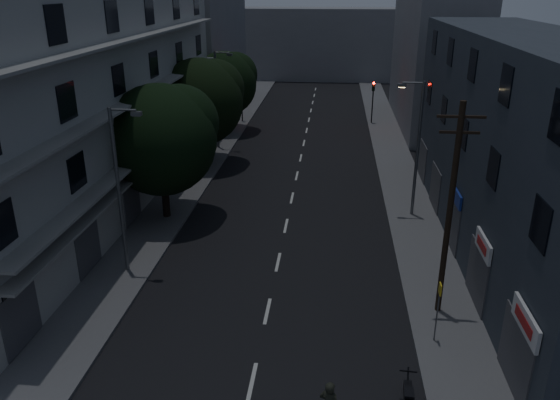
# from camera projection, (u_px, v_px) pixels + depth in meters

# --- Properties ---
(ground) EXTENTS (160.00, 160.00, 0.00)m
(ground) POSITION_uv_depth(u_px,v_px,m) (297.00, 174.00, 40.66)
(ground) COLOR black
(ground) RESTS_ON ground
(sidewalk_left) EXTENTS (3.00, 90.00, 0.15)m
(sidewalk_left) POSITION_uv_depth(u_px,v_px,m) (199.00, 170.00, 41.33)
(sidewalk_left) COLOR #565659
(sidewalk_left) RESTS_ON ground
(sidewalk_right) EXTENTS (3.00, 90.00, 0.15)m
(sidewalk_right) POSITION_uv_depth(u_px,v_px,m) (399.00, 176.00, 39.95)
(sidewalk_right) COLOR #565659
(sidewalk_right) RESTS_ON ground
(lane_markings) EXTENTS (0.15, 60.50, 0.01)m
(lane_markings) POSITION_uv_depth(u_px,v_px,m) (302.00, 150.00, 46.44)
(lane_markings) COLOR beige
(lane_markings) RESTS_ON ground
(building_left) EXTENTS (7.00, 36.00, 14.00)m
(building_left) POSITION_uv_depth(u_px,v_px,m) (92.00, 94.00, 32.72)
(building_left) COLOR #A7A7A2
(building_left) RESTS_ON ground
(building_right) EXTENTS (6.19, 28.00, 11.00)m
(building_right) POSITION_uv_depth(u_px,v_px,m) (521.00, 148.00, 27.36)
(building_right) COLOR #2E353E
(building_right) RESTS_ON ground
(building_far_left) EXTENTS (6.00, 20.00, 16.00)m
(building_far_left) POSITION_uv_depth(u_px,v_px,m) (204.00, 34.00, 60.10)
(building_far_left) COLOR slate
(building_far_left) RESTS_ON ground
(building_far_right) EXTENTS (6.00, 20.00, 13.00)m
(building_far_right) POSITION_uv_depth(u_px,v_px,m) (433.00, 58.00, 52.89)
(building_far_right) COLOR slate
(building_far_right) RESTS_ON ground
(building_far_end) EXTENTS (24.00, 8.00, 10.00)m
(building_far_end) POSITION_uv_depth(u_px,v_px,m) (319.00, 44.00, 80.46)
(building_far_end) COLOR slate
(building_far_end) RESTS_ON ground
(tree_near) EXTENTS (6.42, 6.42, 7.92)m
(tree_near) POSITION_uv_depth(u_px,v_px,m) (162.00, 135.00, 31.12)
(tree_near) COLOR black
(tree_near) RESTS_ON sidewalk_left
(tree_mid) EXTENTS (6.53, 6.53, 8.03)m
(tree_mid) POSITION_uv_depth(u_px,v_px,m) (201.00, 99.00, 40.88)
(tree_mid) COLOR black
(tree_mid) RESTS_ON sidewalk_left
(tree_far) EXTENTS (5.96, 5.96, 7.37)m
(tree_far) POSITION_uv_depth(u_px,v_px,m) (225.00, 81.00, 50.60)
(tree_far) COLOR black
(tree_far) RESTS_ON sidewalk_left
(traffic_signal_far_right) EXTENTS (0.28, 0.37, 4.10)m
(traffic_signal_far_right) POSITION_uv_depth(u_px,v_px,m) (373.00, 93.00, 53.91)
(traffic_signal_far_right) COLOR black
(traffic_signal_far_right) RESTS_ON sidewalk_right
(traffic_signal_far_left) EXTENTS (0.28, 0.37, 4.10)m
(traffic_signal_far_left) POSITION_uv_depth(u_px,v_px,m) (242.00, 92.00, 54.63)
(traffic_signal_far_left) COLOR black
(traffic_signal_far_left) RESTS_ON sidewalk_left
(street_lamp_left_near) EXTENTS (1.51, 0.25, 8.00)m
(street_lamp_left_near) POSITION_uv_depth(u_px,v_px,m) (121.00, 184.00, 25.05)
(street_lamp_left_near) COLOR slate
(street_lamp_left_near) RESTS_ON sidewalk_left
(street_lamp_right) EXTENTS (1.51, 0.25, 8.00)m
(street_lamp_right) POSITION_uv_depth(u_px,v_px,m) (416.00, 143.00, 31.52)
(street_lamp_right) COLOR #5C5F64
(street_lamp_right) RESTS_ON sidewalk_right
(street_lamp_left_far) EXTENTS (1.51, 0.25, 8.00)m
(street_lamp_left_far) POSITION_uv_depth(u_px,v_px,m) (218.00, 95.00, 45.08)
(street_lamp_left_far) COLOR #515458
(street_lamp_left_far) RESTS_ON sidewalk_left
(utility_pole) EXTENTS (1.80, 0.24, 9.00)m
(utility_pole) POSITION_uv_depth(u_px,v_px,m) (450.00, 208.00, 21.65)
(utility_pole) COLOR black
(utility_pole) RESTS_ON sidewalk_right
(bus_stop_sign) EXTENTS (0.06, 0.35, 2.52)m
(bus_stop_sign) POSITION_uv_depth(u_px,v_px,m) (439.00, 302.00, 20.74)
(bus_stop_sign) COLOR #595B60
(bus_stop_sign) RESTS_ON sidewalk_right
(motorcycle) EXTENTS (0.58, 2.03, 1.30)m
(motorcycle) POSITION_uv_depth(u_px,v_px,m) (408.00, 400.00, 17.79)
(motorcycle) COLOR black
(motorcycle) RESTS_ON ground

